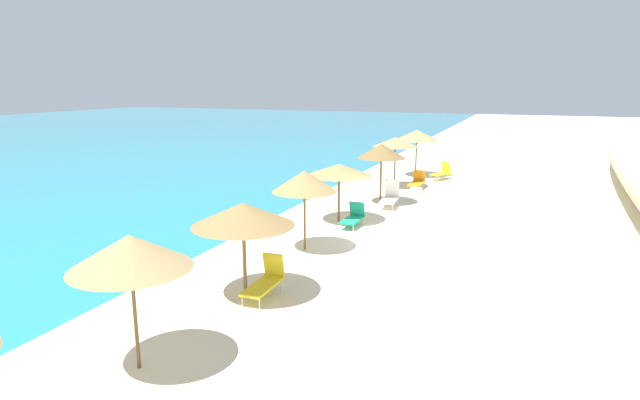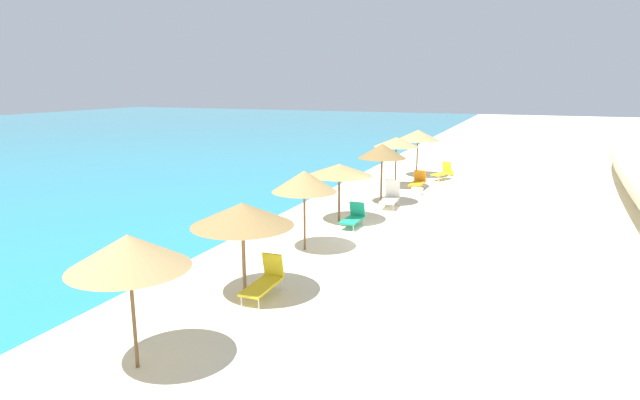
% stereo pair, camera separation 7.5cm
% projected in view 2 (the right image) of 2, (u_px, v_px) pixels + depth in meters
% --- Properties ---
extents(ground_plane, '(160.00, 160.00, 0.00)m').
position_uv_depth(ground_plane, '(391.00, 238.00, 19.06)').
color(ground_plane, beige).
extents(beach_umbrella_1, '(2.31, 2.31, 2.71)m').
position_uv_depth(beach_umbrella_1, '(128.00, 252.00, 9.93)').
color(beach_umbrella_1, brown).
rests_on(beach_umbrella_1, ground_plane).
extents(beach_umbrella_2, '(2.64, 2.64, 2.50)m').
position_uv_depth(beach_umbrella_2, '(242.00, 214.00, 13.46)').
color(beach_umbrella_2, brown).
rests_on(beach_umbrella_2, ground_plane).
extents(beach_umbrella_3, '(2.14, 2.14, 2.68)m').
position_uv_depth(beach_umbrella_3, '(304.00, 181.00, 17.27)').
color(beach_umbrella_3, brown).
rests_on(beach_umbrella_3, ground_plane).
extents(beach_umbrella_4, '(2.61, 2.61, 2.34)m').
position_uv_depth(beach_umbrella_4, '(339.00, 170.00, 20.94)').
color(beach_umbrella_4, brown).
rests_on(beach_umbrella_4, ground_plane).
extents(beach_umbrella_5, '(2.19, 2.19, 2.76)m').
position_uv_depth(beach_umbrella_5, '(382.00, 151.00, 24.04)').
color(beach_umbrella_5, brown).
rests_on(beach_umbrella_5, ground_plane).
extents(beach_umbrella_6, '(2.35, 2.35, 2.67)m').
position_uv_depth(beach_umbrella_6, '(396.00, 142.00, 27.82)').
color(beach_umbrella_6, brown).
rests_on(beach_umbrella_6, ground_plane).
extents(beach_umbrella_7, '(2.58, 2.58, 2.75)m').
position_uv_depth(beach_umbrella_7, '(418.00, 135.00, 31.18)').
color(beach_umbrella_7, brown).
rests_on(beach_umbrella_7, ground_plane).
extents(lounge_chair_0, '(1.56, 0.63, 0.94)m').
position_uv_depth(lounge_chair_0, '(418.00, 182.00, 27.66)').
color(lounge_chair_0, orange).
rests_on(lounge_chair_0, ground_plane).
extents(lounge_chair_1, '(1.42, 1.05, 1.00)m').
position_uv_depth(lounge_chair_1, '(443.00, 172.00, 30.45)').
color(lounge_chair_1, yellow).
rests_on(lounge_chair_1, ground_plane).
extents(lounge_chair_2, '(1.56, 0.76, 1.17)m').
position_uv_depth(lounge_chair_2, '(390.00, 196.00, 23.83)').
color(lounge_chair_2, white).
rests_on(lounge_chair_2, ground_plane).
extents(lounge_chair_3, '(1.38, 0.63, 0.90)m').
position_uv_depth(lounge_chair_3, '(353.00, 217.00, 20.58)').
color(lounge_chair_3, '#199972').
rests_on(lounge_chair_3, ground_plane).
extents(lounge_chair_4, '(1.56, 0.60, 1.01)m').
position_uv_depth(lounge_chair_4, '(265.00, 280.00, 13.87)').
color(lounge_chair_4, yellow).
rests_on(lounge_chair_4, ground_plane).
extents(beach_ball, '(0.32, 0.32, 0.32)m').
position_uv_depth(beach_ball, '(451.00, 173.00, 31.76)').
color(beach_ball, yellow).
rests_on(beach_ball, ground_plane).
extents(cooler_box, '(0.45, 0.58, 0.36)m').
position_uv_depth(cooler_box, '(417.00, 191.00, 26.42)').
color(cooler_box, white).
rests_on(cooler_box, ground_plane).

